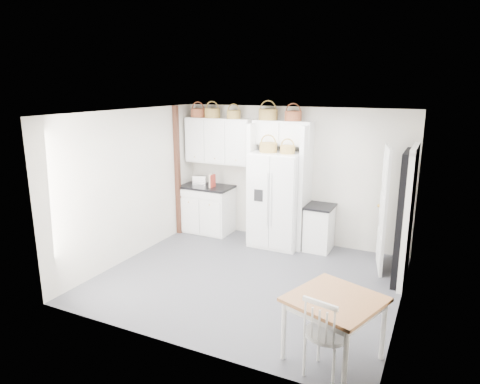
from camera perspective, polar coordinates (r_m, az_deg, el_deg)
The scene contains 29 objects.
floor at distance 6.94m, azimuth 1.15°, elevation -11.44°, with size 4.50×4.50×0.00m, color #4D4C51.
ceiling at distance 6.27m, azimuth 1.26°, elevation 10.53°, with size 4.50×4.50×0.00m, color white.
wall_back at distance 8.29m, azimuth 6.98°, elevation 2.24°, with size 4.50×4.50×0.00m, color beige.
wall_left at distance 7.67m, azimuth -14.27°, elevation 0.92°, with size 4.00×4.00×0.00m, color beige.
wall_right at distance 5.95m, azimuth 21.35°, elevation -3.42°, with size 4.00×4.00×0.00m, color beige.
refrigerator at distance 8.08m, azimuth 4.98°, elevation -0.97°, with size 0.93×0.75×1.79m, color white.
base_cab_left at distance 8.93m, azimuth -4.33°, elevation -2.34°, with size 1.01×0.64×0.94m, color white.
base_cab_right at distance 8.07m, azimuth 10.50°, elevation -4.82°, with size 0.46×0.55×0.81m, color white.
dining_table at distance 5.06m, azimuth 12.37°, elevation -17.38°, with size 0.90×0.90×0.75m, color brown.
windsor_chair at distance 4.76m, azimuth 11.53°, elevation -18.04°, with size 0.47×0.43×0.96m, color white.
counter_left at distance 8.80m, azimuth -4.39°, elevation 0.72°, with size 1.06×0.68×0.04m, color black.
counter_right at distance 7.94m, azimuth 10.63°, elevation -1.93°, with size 0.50×0.59×0.04m, color black.
toaster at distance 8.86m, azimuth -5.36°, elevation 1.58°, with size 0.28×0.16×0.19m, color silver.
cookbook_red at distance 8.61m, azimuth -3.69°, elevation 1.47°, with size 0.04×0.17×0.26m, color #AE3227.
cookbook_cream at distance 8.63m, azimuth -3.88°, elevation 1.52°, with size 0.04×0.18×0.27m, color beige.
basket_upper_a at distance 8.82m, azimuth -5.60°, elevation 10.44°, with size 0.31×0.31×0.17m, color maroon.
basket_upper_b at distance 8.65m, azimuth -3.71°, elevation 10.45°, with size 0.32×0.32×0.19m, color olive.
basket_upper_c at distance 8.43m, azimuth -0.85°, elevation 10.30°, with size 0.28×0.28×0.16m, color olive.
basket_bridge_a at distance 8.13m, azimuth 3.75°, elevation 10.28°, with size 0.36×0.36×0.20m, color olive.
basket_bridge_b at distance 7.96m, azimuth 7.09°, elevation 10.03°, with size 0.31×0.31×0.18m, color maroon.
basket_fridge_a at distance 7.84m, azimuth 3.79°, elevation 5.95°, with size 0.33×0.33×0.17m, color olive.
basket_fridge_b at distance 7.71m, azimuth 6.35°, elevation 5.65°, with size 0.27×0.27×0.15m, color olive.
upper_cabinet at distance 8.63m, azimuth -2.79°, elevation 6.84°, with size 1.40×0.34×0.90m, color white.
bridge_cabinet at distance 8.05m, azimuth 5.74°, elevation 7.87°, with size 1.12×0.34×0.45m, color white.
fridge_panel_left at distance 8.29m, azimuth 1.95°, elevation 1.26°, with size 0.08×0.60×2.30m, color white.
fridge_panel_right at distance 7.94m, azimuth 8.69°, elevation 0.54°, with size 0.08×0.60×2.30m, color white.
trim_post at distance 8.69m, azimuth -8.33°, elevation 2.74°, with size 0.09×0.09×2.60m, color #472719.
doorway_void at distance 6.99m, azimuth 21.14°, elevation -3.21°, with size 0.18×0.85×2.05m, color black.
door_slab at distance 7.34m, azimuth 18.59°, elevation -2.19°, with size 0.80×0.04×2.05m, color white.
Camera 1 is at (2.60, -5.69, 2.99)m, focal length 32.00 mm.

